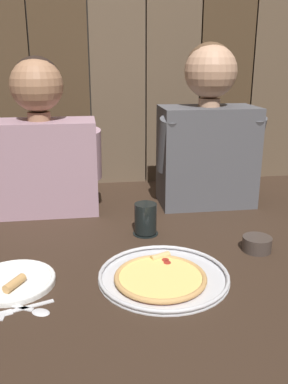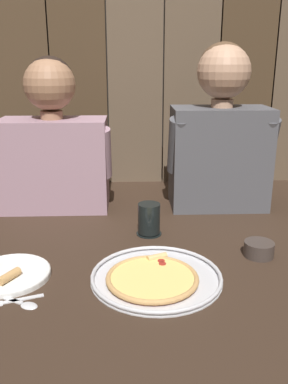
{
  "view_description": "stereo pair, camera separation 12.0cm",
  "coord_description": "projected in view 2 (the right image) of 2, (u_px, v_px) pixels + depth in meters",
  "views": [
    {
      "loc": [
        -0.15,
        -1.03,
        0.55
      ],
      "look_at": [
        0.01,
        0.1,
        0.18
      ],
      "focal_mm": 38.52,
      "sensor_mm": 36.0,
      "label": 1
    },
    {
      "loc": [
        -0.03,
        -1.04,
        0.55
      ],
      "look_at": [
        0.01,
        0.1,
        0.18
      ],
      "focal_mm": 38.52,
      "sensor_mm": 36.0,
      "label": 2
    }
  ],
  "objects": [
    {
      "name": "wooden_backdrop_wall",
      "position": [
        135.0,
        38.0,
        1.75
      ],
      "size": [
        2.19,
        0.03,
        1.27
      ],
      "color": "brown",
      "rests_on": "ground"
    },
    {
      "name": "ground_plane",
      "position": [
        141.0,
        264.0,
        1.16
      ],
      "size": [
        3.2,
        3.2,
        0.0
      ],
      "primitive_type": "plane",
      "color": "#332319"
    },
    {
      "name": "pizza_tray",
      "position": [
        155.0,
        277.0,
        1.07
      ],
      "size": [
        0.34,
        0.34,
        0.03
      ],
      "color": "silver",
      "rests_on": "ground"
    },
    {
      "name": "table_knife",
      "position": [
        10.0,
        301.0,
        0.97
      ],
      "size": [
        0.15,
        0.07,
        0.01
      ],
      "color": "silver",
      "rests_on": "ground"
    },
    {
      "name": "diner_right",
      "position": [
        220.0,
        133.0,
        1.54
      ],
      "size": [
        0.4,
        0.21,
        0.61
      ],
      "color": "#4C4C51",
      "rests_on": "ground"
    },
    {
      "name": "dinner_plate",
      "position": [
        9.0,
        274.0,
        1.08
      ],
      "size": [
        0.21,
        0.21,
        0.03
      ],
      "color": "white",
      "rests_on": "ground"
    },
    {
      "name": "table_spoon",
      "position": [
        21.0,
        302.0,
        0.97
      ],
      "size": [
        0.13,
        0.08,
        0.01
      ],
      "color": "silver",
      "rests_on": "ground"
    },
    {
      "name": "dipping_bowl",
      "position": [
        259.0,
        248.0,
        1.2
      ],
      "size": [
        0.09,
        0.09,
        0.04
      ],
      "color": "#3D332D",
      "rests_on": "ground"
    },
    {
      "name": "diner_left",
      "position": [
        53.0,
        142.0,
        1.52
      ],
      "size": [
        0.43,
        0.2,
        0.56
      ],
      "color": "gray",
      "rests_on": "ground"
    },
    {
      "name": "drinking_glass",
      "position": [
        149.0,
        219.0,
        1.34
      ],
      "size": [
        0.08,
        0.08,
        0.1
      ],
      "color": "black",
      "rests_on": "ground"
    }
  ]
}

